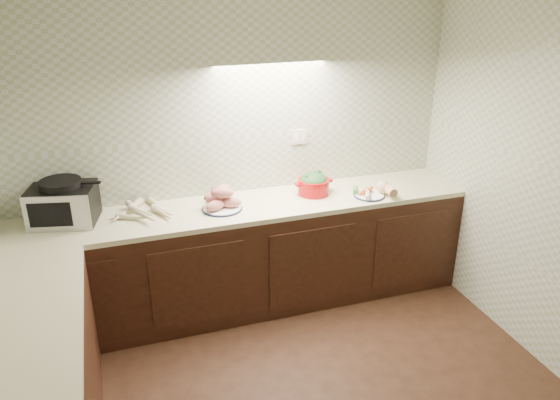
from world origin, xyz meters
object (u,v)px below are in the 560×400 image
object	(u,v)px
toaster_oven	(63,203)
sweet_potato_plate	(221,200)
dutch_oven	(314,184)
parsnip_pile	(137,213)
onion_bowl	(218,197)
veg_plate	(375,191)

from	to	relation	value
toaster_oven	sweet_potato_plate	distance (m)	1.14
sweet_potato_plate	dutch_oven	distance (m)	0.78
sweet_potato_plate	dutch_oven	size ratio (longest dim) A/B	0.97
dutch_oven	parsnip_pile	bearing A→B (deg)	177.33
sweet_potato_plate	dutch_oven	world-z (taller)	sweet_potato_plate
onion_bowl	dutch_oven	distance (m)	0.78
sweet_potato_plate	veg_plate	distance (m)	1.25
parsnip_pile	veg_plate	size ratio (longest dim) A/B	1.41
onion_bowl	veg_plate	world-z (taller)	onion_bowl
toaster_oven	sweet_potato_plate	xyz separation A→B (m)	(1.13, -0.13, -0.08)
parsnip_pile	sweet_potato_plate	world-z (taller)	sweet_potato_plate
toaster_oven	onion_bowl	world-z (taller)	toaster_oven
parsnip_pile	dutch_oven	bearing A→B (deg)	0.43
veg_plate	parsnip_pile	bearing A→B (deg)	174.51
sweet_potato_plate	parsnip_pile	bearing A→B (deg)	175.65
sweet_potato_plate	veg_plate	xyz separation A→B (m)	(1.24, -0.13, -0.03)
parsnip_pile	dutch_oven	world-z (taller)	dutch_oven
dutch_oven	veg_plate	xyz separation A→B (m)	(0.46, -0.19, -0.04)
dutch_oven	sweet_potato_plate	bearing A→B (deg)	-178.82
parsnip_pile	toaster_oven	bearing A→B (deg)	170.71
sweet_potato_plate	onion_bowl	world-z (taller)	sweet_potato_plate
onion_bowl	dutch_oven	bearing A→B (deg)	-4.87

